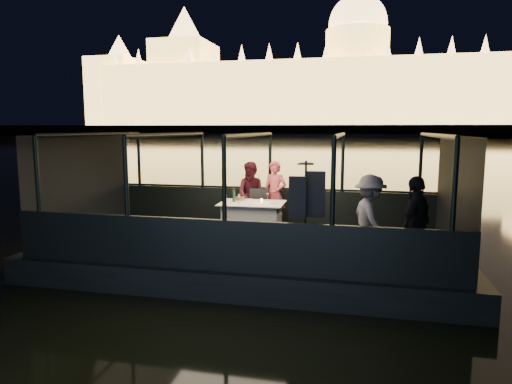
% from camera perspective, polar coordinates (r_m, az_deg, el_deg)
% --- Properties ---
extents(river_water, '(500.00, 500.00, 0.00)m').
position_cam_1_polar(river_water, '(89.33, 11.45, 5.94)').
color(river_water, black).
rests_on(river_water, ground).
extents(boat_hull, '(8.60, 4.40, 1.00)m').
position_cam_1_polar(boat_hull, '(9.96, -0.52, -9.18)').
color(boat_hull, black).
rests_on(boat_hull, river_water).
extents(boat_deck, '(8.00, 4.00, 0.04)m').
position_cam_1_polar(boat_deck, '(9.83, -0.52, -6.51)').
color(boat_deck, black).
rests_on(boat_deck, boat_hull).
extents(gunwale_port, '(8.00, 0.08, 0.90)m').
position_cam_1_polar(gunwale_port, '(11.64, 1.75, -1.86)').
color(gunwale_port, black).
rests_on(gunwale_port, boat_deck).
extents(gunwale_starboard, '(8.00, 0.08, 0.90)m').
position_cam_1_polar(gunwale_starboard, '(7.84, -3.92, -6.73)').
color(gunwale_starboard, black).
rests_on(gunwale_starboard, boat_deck).
extents(cabin_glass_port, '(8.00, 0.02, 1.40)m').
position_cam_1_polar(cabin_glass_port, '(11.50, 1.77, 3.79)').
color(cabin_glass_port, '#99B2B2').
rests_on(cabin_glass_port, gunwale_port).
extents(cabin_glass_starboard, '(8.00, 0.02, 1.40)m').
position_cam_1_polar(cabin_glass_starboard, '(7.63, -4.00, 1.65)').
color(cabin_glass_starboard, '#99B2B2').
rests_on(cabin_glass_starboard, gunwale_starboard).
extents(cabin_roof_glass, '(8.00, 4.00, 0.02)m').
position_cam_1_polar(cabin_roof_glass, '(9.52, -0.54, 7.14)').
color(cabin_roof_glass, '#99B2B2').
rests_on(cabin_roof_glass, boat_deck).
extents(end_wall_fore, '(0.02, 4.00, 2.30)m').
position_cam_1_polar(end_wall_fore, '(11.22, -20.84, 0.86)').
color(end_wall_fore, black).
rests_on(end_wall_fore, boat_deck).
extents(end_wall_aft, '(0.02, 4.00, 2.30)m').
position_cam_1_polar(end_wall_aft, '(9.52, 23.60, -0.47)').
color(end_wall_aft, black).
rests_on(end_wall_aft, boat_deck).
extents(canopy_ribs, '(8.00, 4.00, 2.30)m').
position_cam_1_polar(canopy_ribs, '(9.60, -0.53, 0.27)').
color(canopy_ribs, black).
rests_on(canopy_ribs, boat_deck).
extents(embankment, '(400.00, 140.00, 6.00)m').
position_cam_1_polar(embankment, '(219.28, 12.33, 7.29)').
color(embankment, '#423D33').
rests_on(embankment, ground).
extents(parliament_building, '(220.00, 32.00, 60.00)m').
position_cam_1_polar(parliament_building, '(186.11, 12.48, 15.85)').
color(parliament_building, '#F2D18C').
rests_on(parliament_building, embankment).
extents(dining_table_central, '(1.48, 1.09, 0.77)m').
position_cam_1_polar(dining_table_central, '(10.41, -0.48, -3.40)').
color(dining_table_central, white).
rests_on(dining_table_central, boat_deck).
extents(chair_port_left, '(0.55, 0.55, 0.99)m').
position_cam_1_polar(chair_port_left, '(10.84, 0.16, -2.59)').
color(chair_port_left, black).
rests_on(chair_port_left, boat_deck).
extents(chair_port_right, '(0.42, 0.42, 0.84)m').
position_cam_1_polar(chair_port_right, '(11.04, 2.01, -2.40)').
color(chair_port_right, black).
rests_on(chair_port_right, boat_deck).
extents(coat_stand, '(0.64, 0.58, 1.89)m').
position_cam_1_polar(coat_stand, '(7.92, 6.17, -3.27)').
color(coat_stand, black).
rests_on(coat_stand, boat_deck).
extents(person_woman_coral, '(0.68, 0.53, 1.66)m').
position_cam_1_polar(person_woman_coral, '(11.15, 2.35, -0.74)').
color(person_woman_coral, '#D84E57').
rests_on(person_woman_coral, boat_deck).
extents(person_man_maroon, '(0.78, 0.61, 1.63)m').
position_cam_1_polar(person_man_maroon, '(11.21, -0.50, -0.68)').
color(person_man_maroon, '#43121C').
rests_on(person_man_maroon, boat_deck).
extents(passenger_stripe, '(0.92, 1.19, 1.62)m').
position_cam_1_polar(passenger_stripe, '(8.55, 14.05, -2.97)').
color(passenger_stripe, silver).
rests_on(passenger_stripe, boat_deck).
extents(passenger_dark, '(0.83, 1.06, 1.67)m').
position_cam_1_polar(passenger_dark, '(8.07, 19.33, -3.83)').
color(passenger_dark, black).
rests_on(passenger_dark, boat_deck).
extents(wine_bottle, '(0.09, 0.09, 0.32)m').
position_cam_1_polar(wine_bottle, '(10.46, -2.79, -0.40)').
color(wine_bottle, '#163D22').
rests_on(wine_bottle, dining_table_central).
extents(bread_basket, '(0.26, 0.26, 0.08)m').
position_cam_1_polar(bread_basket, '(10.68, -2.01, -0.82)').
color(bread_basket, brown).
rests_on(bread_basket, dining_table_central).
extents(amber_candle, '(0.06, 0.06, 0.08)m').
position_cam_1_polar(amber_candle, '(10.35, 0.70, -1.11)').
color(amber_candle, '#FF993F').
rests_on(amber_candle, dining_table_central).
extents(plate_near, '(0.32, 0.32, 0.02)m').
position_cam_1_polar(plate_near, '(10.25, 2.18, -1.38)').
color(plate_near, silver).
rests_on(plate_near, dining_table_central).
extents(plate_far, '(0.32, 0.32, 0.02)m').
position_cam_1_polar(plate_far, '(10.73, -0.94, -0.96)').
color(plate_far, white).
rests_on(plate_far, dining_table_central).
extents(wine_glass_white, '(0.08, 0.08, 0.20)m').
position_cam_1_polar(wine_glass_white, '(10.30, -2.12, -0.84)').
color(wine_glass_white, silver).
rests_on(wine_glass_white, dining_table_central).
extents(wine_glass_red, '(0.08, 0.08, 0.18)m').
position_cam_1_polar(wine_glass_red, '(10.55, 1.48, -0.63)').
color(wine_glass_red, silver).
rests_on(wine_glass_red, dining_table_central).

